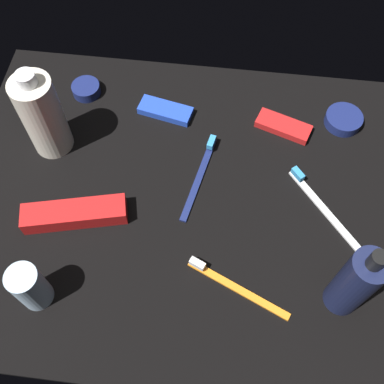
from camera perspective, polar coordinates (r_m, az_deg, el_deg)
name	(u,v)px	position (r cm, az deg, el deg)	size (l,w,h in cm)	color
ground_plane	(192,202)	(82.97, 0.00, -1.21)	(84.00, 64.00, 1.20)	black
lotion_bottle	(355,283)	(71.95, 19.34, -10.42)	(5.40, 5.40, 18.43)	#181E40
bodywash_bottle	(42,115)	(86.11, -17.83, 8.91)	(7.19, 7.19, 18.58)	silver
deodorant_stick	(30,287)	(75.47, -19.20, -10.90)	(4.88, 4.88, 9.32)	silver
toothbrush_navy	(201,172)	(84.59, 1.08, 2.40)	(4.79, 17.87, 2.10)	navy
toothbrush_white	(320,203)	(84.53, 15.35, -1.28)	(12.29, 14.72, 2.10)	white
toothbrush_orange	(232,285)	(76.05, 4.90, -11.24)	(16.98, 8.30, 2.10)	orange
toothpaste_box_red	(75,214)	(81.90, -14.15, -2.62)	(17.60, 4.40, 3.20)	red
snack_bar_blue	(166,111)	(92.76, -3.26, 9.91)	(10.40, 4.00, 1.50)	blue
snack_bar_red	(283,126)	(91.97, 11.11, 7.90)	(10.40, 4.00, 1.50)	red
cream_tin_left	(343,120)	(95.46, 18.03, 8.42)	(7.07, 7.07, 2.07)	navy
cream_tin_right	(86,89)	(98.09, -12.81, 12.17)	(5.60, 5.60, 2.09)	navy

